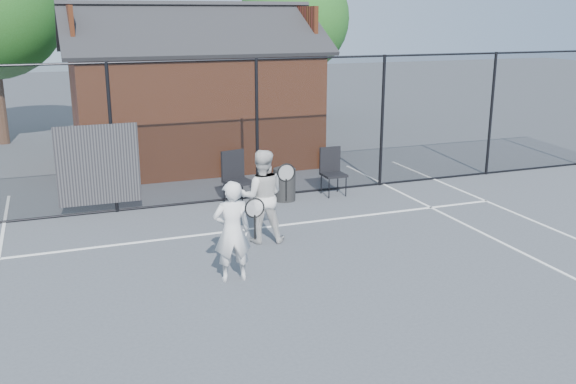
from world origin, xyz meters
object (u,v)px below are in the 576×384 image
object	(u,v)px
clubhouse	(193,102)
player_front	(232,231)
chair_left	(238,179)
player_back	(262,196)
chair_right	(334,173)
waste_bin	(284,184)

from	to	relation	value
clubhouse	player_front	bearing A→B (deg)	-98.59
clubhouse	chair_left	world-z (taller)	clubhouse
player_back	chair_left	size ratio (longest dim) A/B	1.49
player_back	chair_right	bearing A→B (deg)	43.44
player_back	waste_bin	xyz separation A→B (m)	(1.25, 2.28, -0.47)
clubhouse	chair_right	distance (m)	5.01
clubhouse	player_back	size ratio (longest dim) A/B	3.96
player_back	chair_left	distance (m)	2.31
chair_left	chair_right	distance (m)	2.18
player_back	waste_bin	bearing A→B (deg)	61.20
waste_bin	chair_right	bearing A→B (deg)	0.00
clubhouse	chair_left	bearing A→B (deg)	-90.62
player_front	chair_right	xyz separation A→B (m)	(3.36, 3.76, -0.26)
clubhouse	waste_bin	size ratio (longest dim) A/B	9.35
chair_right	waste_bin	size ratio (longest dim) A/B	1.47
clubhouse	player_front	xyz separation A→B (m)	(-1.23, -8.16, -0.83)
chair_left	chair_right	xyz separation A→B (m)	(2.18, 0.00, -0.04)
player_back	chair_left	xyz separation A→B (m)	(0.23, 2.28, -0.27)
clubhouse	chair_right	world-z (taller)	clubhouse
player_front	clubhouse	bearing A→B (deg)	81.41
clubhouse	chair_right	size ratio (longest dim) A/B	6.36
clubhouse	waste_bin	world-z (taller)	clubhouse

